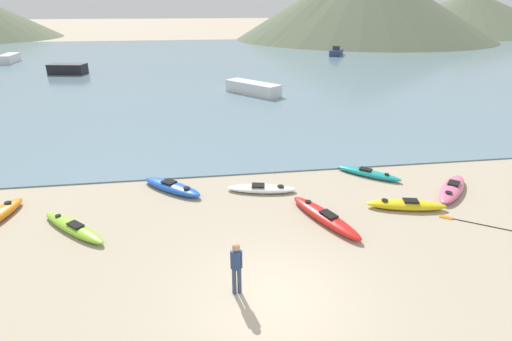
{
  "coord_description": "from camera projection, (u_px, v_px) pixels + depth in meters",
  "views": [
    {
      "loc": [
        -1.63,
        -8.1,
        7.08
      ],
      "look_at": [
        0.69,
        7.32,
        0.5
      ],
      "focal_mm": 28.0,
      "sensor_mm": 36.0,
      "label": 1
    }
  ],
  "objects": [
    {
      "name": "bay_water",
      "position": [
        208.0,
        64.0,
        49.59
      ],
      "size": [
        160.0,
        70.0,
        0.06
      ],
      "primitive_type": "cube",
      "color": "slate",
      "rests_on": "ground_plane"
    },
    {
      "name": "far_hill_right",
      "position": [
        469.0,
        12.0,
        97.03
      ],
      "size": [
        45.93,
        45.93,
        9.81
      ],
      "primitive_type": "cone",
      "color": "#5B664C",
      "rests_on": "ground_plane"
    },
    {
      "name": "kayak_on_sand_2",
      "position": [
        172.0,
        187.0,
        16.22
      ],
      "size": [
        2.73,
        2.61,
        0.38
      ],
      "color": "blue",
      "rests_on": "ground_plane"
    },
    {
      "name": "moored_boat_4",
      "position": [
        68.0,
        69.0,
        42.25
      ],
      "size": [
        3.95,
        2.49,
        1.04
      ],
      "color": "black",
      "rests_on": "bay_water"
    },
    {
      "name": "person_near_foreground",
      "position": [
        236.0,
        265.0,
        10.2
      ],
      "size": [
        0.31,
        0.24,
        1.53
      ],
      "color": "#384260",
      "rests_on": "ground_plane"
    },
    {
      "name": "moored_boat_2",
      "position": [
        392.0,
        43.0,
        70.02
      ],
      "size": [
        1.78,
        5.46,
        1.02
      ],
      "color": "navy",
      "rests_on": "bay_water"
    },
    {
      "name": "moored_boat_0",
      "position": [
        336.0,
        52.0,
        57.17
      ],
      "size": [
        2.95,
        3.83,
        1.37
      ],
      "color": "navy",
      "rests_on": "bay_water"
    },
    {
      "name": "kayak_on_sand_6",
      "position": [
        406.0,
        205.0,
        14.78
      ],
      "size": [
        2.98,
        1.32,
        0.37
      ],
      "color": "yellow",
      "rests_on": "ground_plane"
    },
    {
      "name": "far_hill_midright",
      "position": [
        364.0,
        0.0,
        81.5
      ],
      "size": [
        52.2,
        52.2,
        15.11
      ],
      "primitive_type": "cone",
      "color": "#5B664C",
      "rests_on": "ground_plane"
    },
    {
      "name": "kayak_on_sand_5",
      "position": [
        325.0,
        217.0,
        13.94
      ],
      "size": [
        1.96,
        3.51,
        0.38
      ],
      "color": "red",
      "rests_on": "ground_plane"
    },
    {
      "name": "moored_boat_1",
      "position": [
        253.0,
        88.0,
        33.05
      ],
      "size": [
        4.32,
        4.9,
        0.95
      ],
      "color": "white",
      "rests_on": "bay_water"
    },
    {
      "name": "loose_paddle",
      "position": [
        483.0,
        225.0,
        13.73
      ],
      "size": [
        2.37,
        1.75,
        0.03
      ],
      "color": "black",
      "rests_on": "ground_plane"
    },
    {
      "name": "far_hill_midleft",
      "position": [
        342.0,
        6.0,
        80.41
      ],
      "size": [
        42.96,
        42.96,
        12.86
      ],
      "primitive_type": "cone",
      "color": "#5B664C",
      "rests_on": "ground_plane"
    },
    {
      "name": "kayak_on_sand_3",
      "position": [
        368.0,
        173.0,
        17.57
      ],
      "size": [
        2.52,
        2.36,
        0.33
      ],
      "color": "teal",
      "rests_on": "ground_plane"
    },
    {
      "name": "ground_plane",
      "position": [
        272.0,
        298.0,
        10.35
      ],
      "size": [
        400.0,
        400.0,
        0.0
      ],
      "primitive_type": "plane",
      "color": "tan"
    },
    {
      "name": "kayak_on_sand_4",
      "position": [
        261.0,
        189.0,
        16.15
      ],
      "size": [
        2.9,
        1.33,
        0.29
      ],
      "color": "white",
      "rests_on": "ground_plane"
    },
    {
      "name": "kayak_on_sand_7",
      "position": [
        73.0,
        227.0,
        13.34
      ],
      "size": [
        2.75,
        2.73,
        0.33
      ],
      "color": "#8CCC2D",
      "rests_on": "ground_plane"
    },
    {
      "name": "kayak_on_sand_1",
      "position": [
        452.0,
        188.0,
        16.06
      ],
      "size": [
        2.66,
        2.77,
        0.38
      ],
      "color": "#E5668C",
      "rests_on": "ground_plane"
    },
    {
      "name": "moored_boat_3",
      "position": [
        9.0,
        58.0,
        50.19
      ],
      "size": [
        1.72,
        4.25,
        1.03
      ],
      "color": "white",
      "rests_on": "bay_water"
    }
  ]
}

